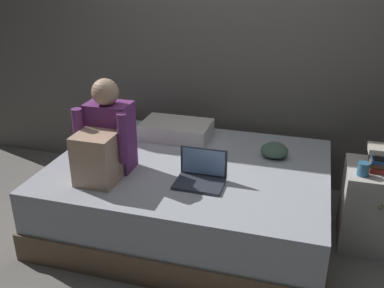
{
  "coord_description": "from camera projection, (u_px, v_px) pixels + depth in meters",
  "views": [
    {
      "loc": [
        0.6,
        -2.4,
        1.9
      ],
      "look_at": [
        -0.13,
        0.1,
        0.76
      ],
      "focal_mm": 40.65,
      "sensor_mm": 36.0,
      "label": 1
    }
  ],
  "objects": [
    {
      "name": "ground_plane",
      "position": [
        205.0,
        251.0,
        3.03
      ],
      "size": [
        8.0,
        8.0,
        0.0
      ],
      "primitive_type": "plane",
      "color": "gray"
    },
    {
      "name": "wall_back",
      "position": [
        244.0,
        28.0,
        3.55
      ],
      "size": [
        5.6,
        0.1,
        2.7
      ],
      "primitive_type": "cube",
      "color": "slate",
      "rests_on": "ground_plane"
    },
    {
      "name": "bed",
      "position": [
        190.0,
        195.0,
        3.25
      ],
      "size": [
        2.0,
        1.5,
        0.51
      ],
      "color": "#7A6047",
      "rests_on": "ground_plane"
    },
    {
      "name": "nightstand",
      "position": [
        374.0,
        207.0,
        3.03
      ],
      "size": [
        0.44,
        0.46,
        0.58
      ],
      "color": "beige",
      "rests_on": "ground_plane"
    },
    {
      "name": "person_sitting",
      "position": [
        105.0,
        140.0,
        2.91
      ],
      "size": [
        0.39,
        0.44,
        0.66
      ],
      "color": "#75337A",
      "rests_on": "bed"
    },
    {
      "name": "laptop",
      "position": [
        201.0,
        175.0,
        2.87
      ],
      "size": [
        0.32,
        0.23,
        0.22
      ],
      "color": "#333842",
      "rests_on": "bed"
    },
    {
      "name": "pillow",
      "position": [
        176.0,
        130.0,
        3.57
      ],
      "size": [
        0.56,
        0.36,
        0.13
      ],
      "primitive_type": "cube",
      "color": "silver",
      "rests_on": "bed"
    },
    {
      "name": "mug",
      "position": [
        363.0,
        169.0,
        2.82
      ],
      "size": [
        0.08,
        0.08,
        0.09
      ],
      "primitive_type": "cylinder",
      "color": "teal",
      "rests_on": "nightstand"
    },
    {
      "name": "clothes_pile",
      "position": [
        275.0,
        149.0,
        3.25
      ],
      "size": [
        0.2,
        0.25,
        0.11
      ],
      "color": "#4C6B56",
      "rests_on": "bed"
    }
  ]
}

